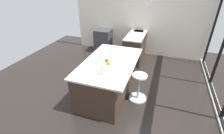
% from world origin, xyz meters
% --- Properties ---
extents(ground_plane, '(7.74, 7.74, 0.00)m').
position_xyz_m(ground_plane, '(0.00, 0.00, 0.00)').
color(ground_plane, black).
extents(interior_partition_left, '(0.15, 4.89, 2.98)m').
position_xyz_m(interior_partition_left, '(-2.98, 0.00, 1.49)').
color(interior_partition_left, silver).
rests_on(interior_partition_left, ground_plane).
extents(sink_cabinet, '(2.00, 0.60, 1.20)m').
position_xyz_m(sink_cabinet, '(-2.63, 0.08, 0.47)').
color(sink_cabinet, '#38281E').
rests_on(sink_cabinet, ground_plane).
extents(oven_range, '(0.60, 0.61, 0.89)m').
position_xyz_m(oven_range, '(-2.63, -1.27, 0.44)').
color(oven_range, '#38383D').
rests_on(oven_range, ground_plane).
extents(kitchen_island, '(2.03, 1.19, 0.92)m').
position_xyz_m(kitchen_island, '(-0.09, -0.14, 0.47)').
color(kitchen_island, '#38281E').
rests_on(kitchen_island, ground_plane).
extents(stool_by_window, '(0.44, 0.44, 0.69)m').
position_xyz_m(stool_by_window, '(-0.10, 0.63, 0.33)').
color(stool_by_window, '#B7B7BC').
rests_on(stool_by_window, ground_plane).
extents(cutting_board, '(0.36, 0.24, 0.02)m').
position_xyz_m(cutting_board, '(-0.07, -0.10, 0.93)').
color(cutting_board, tan).
rests_on(cutting_board, kitchen_island).
extents(apple_green, '(0.07, 0.07, 0.07)m').
position_xyz_m(apple_green, '(0.07, -0.07, 0.98)').
color(apple_green, '#609E2D').
rests_on(apple_green, cutting_board).
extents(apple_red, '(0.07, 0.07, 0.07)m').
position_xyz_m(apple_red, '(-0.02, -0.15, 0.98)').
color(apple_red, red).
rests_on(apple_red, cutting_board).
extents(water_bottle, '(0.06, 0.06, 0.31)m').
position_xyz_m(water_bottle, '(0.50, -0.05, 1.05)').
color(water_bottle, silver).
rests_on(water_bottle, kitchen_island).
extents(fruit_bowl, '(0.22, 0.22, 0.07)m').
position_xyz_m(fruit_bowl, '(-0.78, -0.24, 0.96)').
color(fruit_bowl, silver).
rests_on(fruit_bowl, kitchen_island).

